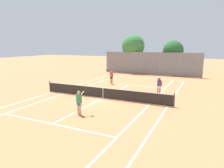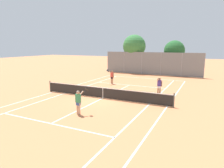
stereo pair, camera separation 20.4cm
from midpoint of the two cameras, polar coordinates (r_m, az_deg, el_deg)
ground_plane at (r=17.40m, az=-2.90°, el=-4.05°), size 120.00×120.00×0.00m
court_line_markings at (r=17.40m, az=-2.90°, el=-4.04°), size 11.10×23.90×0.01m
tennis_net at (r=17.28m, az=-2.92°, el=-2.42°), size 12.00×0.10×1.07m
player_near_side at (r=13.35m, az=-9.78°, el=-4.76°), size 0.76×0.72×1.77m
player_far_left at (r=23.65m, az=-0.42°, el=2.28°), size 0.77×0.71×1.77m
player_far_right at (r=18.92m, az=13.02°, el=-0.26°), size 0.44×0.50×1.60m
loose_tennis_ball_1 at (r=26.67m, az=14.70°, el=0.97°), size 0.07×0.07×0.07m
back_fence at (r=31.62m, az=10.63°, el=5.79°), size 15.14×0.08×3.49m
tree_behind_left at (r=33.94m, az=5.95°, el=10.55°), size 3.76×3.76×6.25m
tree_behind_right at (r=33.05m, az=16.99°, el=8.93°), size 3.19×3.19×5.27m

